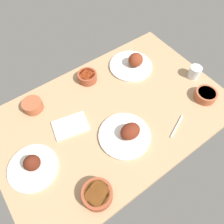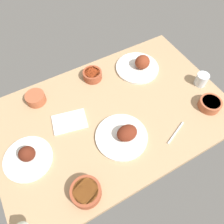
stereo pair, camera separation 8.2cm
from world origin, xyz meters
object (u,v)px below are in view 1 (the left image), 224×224
(plate_far_side, at_px, (133,64))
(water_tumbler, at_px, (195,72))
(bowl_sauce, at_px, (87,77))
(bowl_onions, at_px, (206,95))
(fork_loose, at_px, (177,126))
(bowl_soup, at_px, (97,194))
(plate_center_main, at_px, (127,134))
(bowl_potatoes, at_px, (33,105))
(plate_near_viewer, at_px, (33,166))
(folded_napkin, at_px, (71,126))

(plate_far_side, height_order, water_tumbler, plate_far_side)
(plate_far_side, distance_m, water_tumbler, 0.41)
(bowl_sauce, distance_m, bowl_onions, 0.76)
(fork_loose, bearing_deg, bowl_soup, 162.47)
(plate_far_side, bearing_deg, water_tumbler, 131.45)
(plate_center_main, height_order, bowl_onions, plate_center_main)
(plate_center_main, relative_size, bowl_potatoes, 2.47)
(plate_far_side, bearing_deg, bowl_sauce, -14.08)
(plate_far_side, bearing_deg, bowl_potatoes, -6.21)
(plate_near_viewer, xyz_separation_m, bowl_sauce, (-0.55, -0.35, 0.00))
(bowl_potatoes, bearing_deg, plate_near_viewer, 65.23)
(water_tumbler, height_order, folded_napkin, water_tumbler)
(plate_center_main, relative_size, folded_napkin, 1.50)
(plate_near_viewer, height_order, bowl_potatoes, plate_near_viewer)
(plate_far_side, relative_size, fork_loose, 1.71)
(bowl_potatoes, height_order, water_tumbler, water_tumbler)
(plate_near_viewer, relative_size, water_tumbler, 3.19)
(folded_napkin, xyz_separation_m, fork_loose, (-0.49, 0.36, -0.00))
(plate_near_viewer, height_order, folded_napkin, plate_near_viewer)
(bowl_potatoes, bearing_deg, bowl_onions, 148.36)
(bowl_soup, bearing_deg, plate_center_main, -150.98)
(plate_near_viewer, height_order, bowl_sauce, plate_near_viewer)
(bowl_soup, relative_size, bowl_onions, 1.13)
(bowl_onions, bearing_deg, plate_near_viewer, -11.21)
(bowl_potatoes, distance_m, fork_loose, 0.86)
(bowl_sauce, xyz_separation_m, water_tumbler, (-0.59, 0.39, 0.01))
(plate_far_side, xyz_separation_m, bowl_soup, (0.68, 0.57, 0.00))
(bowl_potatoes, height_order, folded_napkin, bowl_potatoes)
(fork_loose, bearing_deg, bowl_potatoes, 113.00)
(plate_near_viewer, bearing_deg, plate_far_side, -162.78)
(bowl_potatoes, bearing_deg, folded_napkin, 115.83)
(plate_center_main, bearing_deg, fork_loose, 155.77)
(water_tumbler, height_order, fork_loose, water_tumbler)
(fork_loose, bearing_deg, bowl_onions, -13.15)
(plate_center_main, relative_size, bowl_onions, 2.22)
(bowl_soup, relative_size, fork_loose, 0.86)
(bowl_soup, height_order, water_tumbler, water_tumbler)
(plate_near_viewer, distance_m, water_tumbler, 1.14)
(plate_far_side, bearing_deg, bowl_onions, 112.16)
(bowl_potatoes, bearing_deg, bowl_sauce, -179.60)
(plate_center_main, distance_m, fork_loose, 0.30)
(plate_center_main, height_order, water_tumbler, plate_center_main)
(bowl_soup, bearing_deg, plate_far_side, -139.67)
(plate_near_viewer, relative_size, folded_napkin, 1.32)
(bowl_onions, bearing_deg, folded_napkin, -21.80)
(plate_far_side, distance_m, bowl_soup, 0.89)
(bowl_soup, distance_m, bowl_potatoes, 0.65)
(bowl_sauce, xyz_separation_m, fork_loose, (-0.22, 0.60, -0.03))
(folded_napkin, bearing_deg, water_tumbler, 170.41)
(plate_center_main, bearing_deg, folded_napkin, -46.97)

